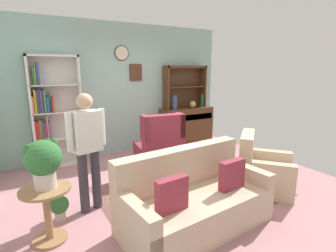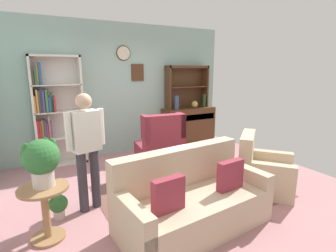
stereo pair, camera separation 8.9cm
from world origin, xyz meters
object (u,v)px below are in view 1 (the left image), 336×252
vase_round (193,104)px  book_stack (172,166)px  sideboard_hutch (185,81)px  potted_plant_large (43,160)px  sideboard (186,124)px  person_reading (87,144)px  plant_stand (47,209)px  vase_tall (175,103)px  armchair_floral (263,172)px  bottle_wine (202,101)px  couch_floral (194,201)px  coffee_table (170,172)px  bookshelf (52,113)px  potted_plant_small (59,206)px  wingback_chair (160,148)px

vase_round → book_stack: size_ratio=0.81×
sideboard_hutch → potted_plant_large: sideboard_hutch is taller
sideboard → person_reading: size_ratio=0.83×
vase_round → plant_stand: bearing=-147.2°
vase_tall → armchair_floral: 2.69m
armchair_floral → book_stack: (-1.32, 0.52, 0.18)m
bottle_wine → book_stack: size_ratio=1.51×
couch_floral → plant_stand: couch_floral is taller
coffee_table → bookshelf: bearing=121.0°
potted_plant_small → book_stack: (1.54, -0.16, 0.28)m
couch_floral → book_stack: couch_floral is taller
plant_stand → book_stack: 1.71m
sideboard → potted_plant_large: bearing=-145.5°
vase_tall → wingback_chair: 1.47m
potted_plant_small → couch_floral: bearing=-34.0°
potted_plant_small → person_reading: bearing=6.6°
vase_tall → coffee_table: (-1.32, -2.00, -0.73)m
vase_tall → vase_round: vase_tall is taller
armchair_floral → vase_tall: bearing=90.5°
bookshelf → potted_plant_small: bearing=-96.4°
vase_round → book_stack: (-1.82, -2.06, -0.54)m
wingback_chair → plant_stand: wingback_chair is taller
sideboard → potted_plant_small: bearing=-148.7°
potted_plant_large → person_reading: bearing=36.5°
couch_floral → armchair_floral: size_ratio=1.73×
vase_tall → wingback_chair: size_ratio=0.30×
potted_plant_large → coffee_table: 1.78m
sideboard_hutch → book_stack: sideboard_hutch is taller
bottle_wine → armchair_floral: (-0.76, -2.56, -0.79)m
bottle_wine → vase_round: bearing=175.1°
armchair_floral → potted_plant_small: bearing=166.5°
potted_plant_large → sideboard_hutch: bearing=35.7°
sideboard_hutch → armchair_floral: 3.06m
bookshelf → book_stack: bookshelf is taller
couch_floral → bookshelf: bearing=111.2°
bookshelf → couch_floral: size_ratio=1.13×
sideboard_hutch → vase_round: bearing=-53.5°
sideboard → plant_stand: 4.12m
plant_stand → sideboard: bearing=34.6°
wingback_chair → person_reading: bearing=-149.4°
bookshelf → sideboard: 3.06m
sideboard_hutch → potted_plant_large: 4.21m
coffee_table → sideboard: bearing=50.7°
vase_tall → armchair_floral: size_ratio=0.30×
couch_floral → armchair_floral: couch_floral is taller
vase_round → sideboard: bearing=152.8°
bottle_wine → coffee_table: bottle_wine is taller
potted_plant_small → book_stack: book_stack is taller
bookshelf → book_stack: (1.32, -2.21, -0.56)m
wingback_chair → coffee_table: size_ratio=1.31×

